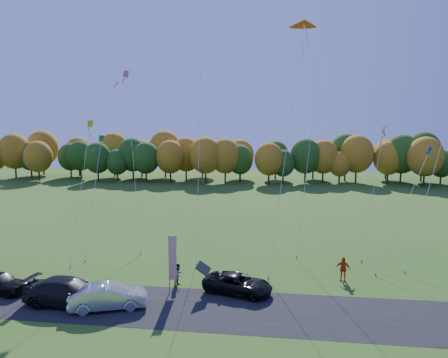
# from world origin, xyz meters

# --- Properties ---
(ground) EXTENTS (160.00, 160.00, 0.00)m
(ground) POSITION_xyz_m (0.00, 0.00, 0.00)
(ground) COLOR #275015
(asphalt_strip) EXTENTS (90.00, 6.00, 0.01)m
(asphalt_strip) POSITION_xyz_m (0.00, -4.00, 0.01)
(asphalt_strip) COLOR black
(asphalt_strip) RESTS_ON ground
(tree_line) EXTENTS (116.00, 12.00, 10.00)m
(tree_line) POSITION_xyz_m (0.00, 55.00, 0.00)
(tree_line) COLOR #1E4711
(tree_line) RESTS_ON ground
(black_suv) EXTENTS (5.26, 3.51, 1.34)m
(black_suv) POSITION_xyz_m (1.91, -1.33, 0.67)
(black_suv) COLOR black
(black_suv) RESTS_ON ground
(silver_sedan) EXTENTS (5.06, 3.15, 1.57)m
(silver_sedan) POSITION_xyz_m (-5.98, -4.77, 0.79)
(silver_sedan) COLOR silver
(silver_sedan) RESTS_ON ground
(dark_truck_a) EXTENTS (5.95, 2.60, 1.70)m
(dark_truck_a) POSITION_xyz_m (-8.74, -4.53, 0.85)
(dark_truck_a) COLOR black
(dark_truck_a) RESTS_ON ground
(person_tailgate_a) EXTENTS (0.41, 0.59, 1.55)m
(person_tailgate_a) POSITION_xyz_m (0.73, -1.33, 0.78)
(person_tailgate_a) COLOR silver
(person_tailgate_a) RESTS_ON ground
(person_tailgate_b) EXTENTS (0.82, 0.93, 1.60)m
(person_tailgate_b) POSITION_xyz_m (-2.50, -0.54, 0.80)
(person_tailgate_b) COLOR gray
(person_tailgate_b) RESTS_ON ground
(person_east) EXTENTS (1.15, 0.75, 1.82)m
(person_east) POSITION_xyz_m (9.49, 1.90, 0.91)
(person_east) COLOR red
(person_east) RESTS_ON ground
(feather_flag) EXTENTS (0.54, 0.19, 4.15)m
(feather_flag) POSITION_xyz_m (-2.59, -1.87, 2.54)
(feather_flag) COLOR #999999
(feather_flag) RESTS_ON ground
(kite_delta_blue) EXTENTS (3.57, 11.49, 30.43)m
(kite_delta_blue) POSITION_xyz_m (-2.56, 8.97, 15.71)
(kite_delta_blue) COLOR #4C3F33
(kite_delta_blue) RESTS_ON ground
(kite_parafoil_orange) EXTENTS (5.72, 12.95, 30.58)m
(kite_parafoil_orange) POSITION_xyz_m (8.17, 12.73, 15.09)
(kite_parafoil_orange) COLOR #4C3F33
(kite_parafoil_orange) RESTS_ON ground
(kite_delta_red) EXTENTS (4.15, 11.44, 22.51)m
(kite_delta_red) POSITION_xyz_m (5.42, 6.77, 10.91)
(kite_delta_red) COLOR #4C3F33
(kite_delta_red) RESTS_ON ground
(kite_parafoil_rainbow) EXTENTS (8.33, 8.46, 17.98)m
(kite_parafoil_rainbow) POSITION_xyz_m (17.96, 8.01, 8.82)
(kite_parafoil_rainbow) COLOR #4C3F33
(kite_parafoil_rainbow) RESTS_ON ground
(kite_diamond_yellow) EXTENTS (1.89, 7.90, 12.41)m
(kite_diamond_yellow) POSITION_xyz_m (-12.78, 5.54, 6.04)
(kite_diamond_yellow) COLOR #4C3F33
(kite_diamond_yellow) RESTS_ON ground
(kite_diamond_green) EXTENTS (1.01, 5.44, 10.99)m
(kite_diamond_green) POSITION_xyz_m (-11.79, 5.93, 5.58)
(kite_diamond_green) COLOR #4C3F33
(kite_diamond_green) RESTS_ON ground
(kite_diamond_white) EXTENTS (3.72, 7.57, 12.05)m
(kite_diamond_white) POSITION_xyz_m (13.26, 9.65, 5.74)
(kite_diamond_white) COLOR #4C3F33
(kite_diamond_white) RESTS_ON ground
(kite_diamond_pink) EXTENTS (4.38, 8.10, 17.70)m
(kite_diamond_pink) POSITION_xyz_m (-9.48, 9.79, 8.60)
(kite_diamond_pink) COLOR #4C3F33
(kite_diamond_pink) RESTS_ON ground
(kite_diamond_blue_low) EXTENTS (5.15, 4.01, 10.16)m
(kite_diamond_blue_low) POSITION_xyz_m (14.46, 4.86, 4.84)
(kite_diamond_blue_low) COLOR #4C3F33
(kite_diamond_blue_low) RESTS_ON ground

